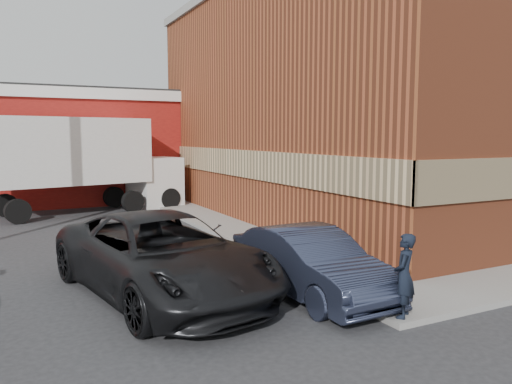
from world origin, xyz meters
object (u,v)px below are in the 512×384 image
warehouse (13,146)px  box_truck (88,159)px  brick_building (386,104)px  man (404,276)px  suv_a (162,255)px  sedan (310,263)px

warehouse → box_truck: warehouse is taller
brick_building → man: brick_building is taller
man → suv_a: suv_a is taller
warehouse → sedan: bearing=-75.2°
man → box_truck: bearing=-117.2°
man → sedan: size_ratio=0.35×
man → box_truck: (-3.02, 15.89, 1.47)m
warehouse → sedan: (5.15, -19.50, -2.11)m
man → suv_a: size_ratio=0.24×
suv_a → warehouse: bearing=87.2°
warehouse → box_truck: size_ratio=1.91×
suv_a → box_truck: size_ratio=0.72×
brick_building → box_truck: bearing=155.5°
sedan → suv_a: (-2.73, 1.40, 0.15)m
sedan → box_truck: bearing=97.7°
brick_building → man: 14.19m
warehouse → box_truck: bearing=-63.8°
man → sedan: 2.16m
brick_building → warehouse: brick_building is taller
warehouse → box_truck: 6.32m
man → suv_a: 4.83m
brick_building → sedan: size_ratio=4.25×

